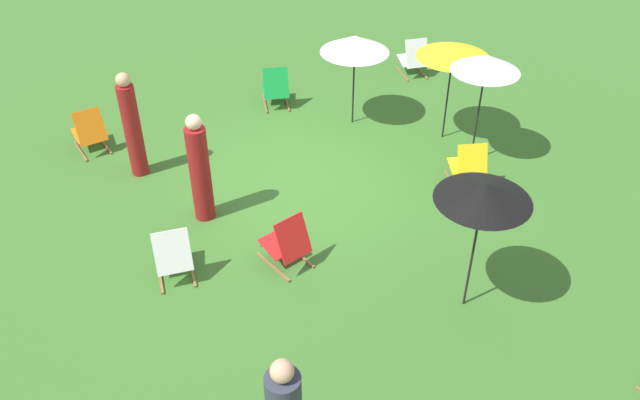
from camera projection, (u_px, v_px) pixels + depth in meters
The scene contains 13 objects.
ground_plane at pixel (289, 185), 10.84m from camera, with size 40.00×40.00×0.00m, color #386B28.
deckchair_0 at pixel (276, 88), 12.84m from camera, with size 0.66×0.86×0.83m.
deckchair_2 at pixel (173, 255), 8.87m from camera, with size 0.58×0.82×0.83m.
deckchair_3 at pixel (468, 167), 10.61m from camera, with size 0.68×0.87×0.83m.
deckchair_5 at pixel (287, 243), 9.07m from camera, with size 0.66×0.86×0.83m.
deckchair_6 at pixel (90, 132), 11.50m from camera, with size 0.58×0.82×0.83m.
deckchair_8 at pixel (414, 58), 13.96m from camera, with size 0.60×0.83×0.83m.
umbrella_0 at pixel (355, 44), 11.59m from camera, with size 1.24×1.24×1.73m.
umbrella_1 at pixel (484, 193), 7.59m from camera, with size 1.16×1.16×1.92m.
umbrella_2 at pixel (486, 63), 10.36m from camera, with size 1.11×1.11×1.96m.
umbrella_3 at pixel (453, 51), 11.09m from camera, with size 1.27×1.27×1.79m.
person_1 at pixel (200, 170), 9.68m from camera, with size 0.44×0.44×1.78m.
person_2 at pixel (132, 127), 10.62m from camera, with size 0.31×0.31×1.84m.
Camera 1 is at (3.30, 8.23, 6.25)m, focal length 36.80 mm.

